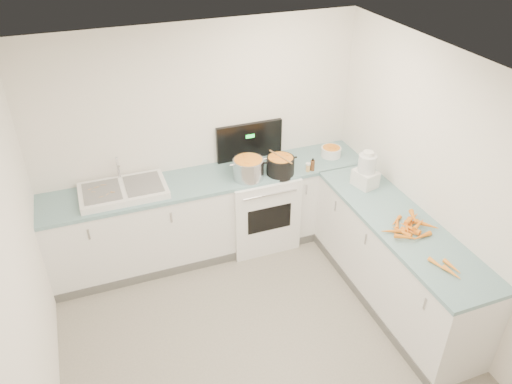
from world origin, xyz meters
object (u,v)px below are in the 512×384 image
object	(u,v)px
extract_bottle	(312,165)
sink	(123,191)
spice_jar	(308,168)
mixing_bowl	(331,152)
stove	(258,205)
food_processor	(366,171)
black_pot	(280,166)
steel_pot	(248,170)

from	to	relation	value
extract_bottle	sink	bearing A→B (deg)	173.15
spice_jar	mixing_bowl	bearing A→B (deg)	29.38
sink	extract_bottle	size ratio (longest dim) A/B	7.23
stove	spice_jar	size ratio (longest dim) A/B	16.98
sink	food_processor	size ratio (longest dim) A/B	2.18
black_pot	spice_jar	bearing A→B (deg)	-11.45
mixing_bowl	food_processor	xyz separation A→B (m)	(0.02, -0.70, 0.12)
sink	food_processor	distance (m)	2.46
steel_pot	mixing_bowl	bearing A→B (deg)	7.11
steel_pot	extract_bottle	world-z (taller)	steel_pot
steel_pot	food_processor	distance (m)	1.21
mixing_bowl	food_processor	size ratio (longest dim) A/B	0.58
black_pot	extract_bottle	bearing A→B (deg)	-9.90
steel_pot	sink	bearing A→B (deg)	173.54
black_pot	sink	bearing A→B (deg)	173.81
stove	steel_pot	bearing A→B (deg)	-141.84
stove	mixing_bowl	bearing A→B (deg)	0.07
sink	extract_bottle	xyz separation A→B (m)	(1.99, -0.24, 0.02)
stove	extract_bottle	distance (m)	0.79
steel_pot	spice_jar	world-z (taller)	steel_pot
steel_pot	black_pot	xyz separation A→B (m)	(0.35, -0.03, -0.01)
steel_pot	spice_jar	size ratio (longest dim) A/B	4.08
food_processor	black_pot	bearing A→B (deg)	143.23
sink	mixing_bowl	size ratio (longest dim) A/B	3.75
sink	extract_bottle	world-z (taller)	sink
mixing_bowl	extract_bottle	size ratio (longest dim) A/B	1.93
stove	steel_pot	xyz separation A→B (m)	(-0.17, -0.13, 0.57)
spice_jar	sink	bearing A→B (deg)	172.99
stove	steel_pot	world-z (taller)	stove
sink	mixing_bowl	distance (m)	2.33
food_processor	extract_bottle	bearing A→B (deg)	127.56
spice_jar	food_processor	bearing A→B (deg)	-48.67
steel_pot	spice_jar	bearing A→B (deg)	-8.11
stove	black_pot	size ratio (longest dim) A/B	4.58
stove	black_pot	distance (m)	0.60
steel_pot	spice_jar	xyz separation A→B (m)	(0.65, -0.09, -0.06)
stove	mixing_bowl	distance (m)	1.02
mixing_bowl	steel_pot	bearing A→B (deg)	-172.89
stove	food_processor	world-z (taller)	stove
food_processor	spice_jar	bearing A→B (deg)	131.33
black_pot	steel_pot	bearing A→B (deg)	174.77
spice_jar	food_processor	distance (m)	0.65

